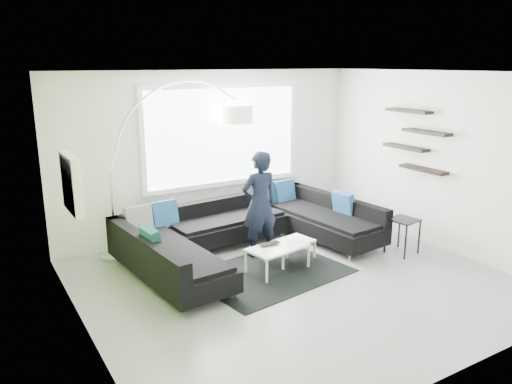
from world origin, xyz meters
TOP-DOWN VIEW (x-y plane):
  - ground at (0.00, 0.00)m, footprint 5.50×5.50m
  - room_shell at (0.04, 0.21)m, footprint 5.54×5.04m
  - sectional_sofa at (-0.02, 1.11)m, footprint 3.94×2.65m
  - rug at (-0.14, 0.42)m, footprint 2.29×1.81m
  - coffee_table at (0.19, 0.55)m, footprint 1.21×0.83m
  - arc_lamp at (-1.86, 2.16)m, footprint 2.49×0.76m
  - side_table at (2.05, -0.00)m, footprint 0.46×0.46m
  - person at (0.09, 1.09)m, footprint 0.60×0.40m
  - laptop at (-0.06, 0.52)m, footprint 0.34×0.23m

SIDE VIEW (x-z plane):
  - ground at x=0.00m, z-range 0.00..0.00m
  - rug at x=-0.14m, z-range 0.00..0.01m
  - coffee_table at x=0.19m, z-range 0.00..0.36m
  - side_table at x=2.05m, z-range 0.00..0.56m
  - sectional_sofa at x=-0.02m, z-range -0.05..0.76m
  - laptop at x=-0.06m, z-range 0.36..0.39m
  - person at x=0.09m, z-range 0.00..1.65m
  - arc_lamp at x=-1.86m, z-range 0.00..2.66m
  - room_shell at x=0.04m, z-range 0.40..3.22m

